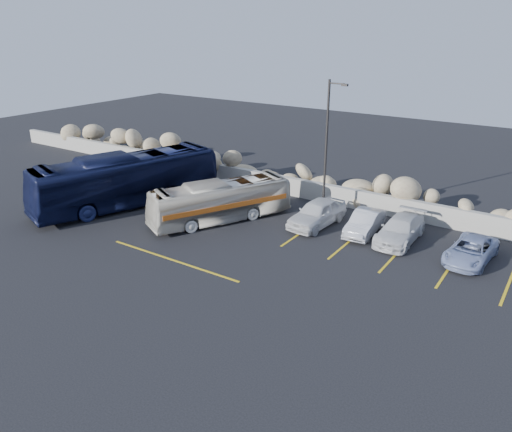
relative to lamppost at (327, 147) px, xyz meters
The scene contains 11 objects.
ground 10.73m from the lamppost, 105.05° to the right, with size 90.00×90.00×0.00m, color black.
seawall 5.14m from the lamppost, 135.63° to the left, with size 60.00×0.40×1.20m, color gray.
riprap_pile 5.40m from the lamppost, 124.63° to the left, with size 54.00×2.80×2.60m, color #9C8666, non-canonical shape.
parking_lines 6.18m from the lamppost, 62.01° to the right, with size 18.16×9.36×0.01m.
lamppost is the anchor object (origin of this frame).
vintage_bus 6.85m from the lamppost, 141.62° to the right, with size 1.99×8.49×2.37m, color beige.
tour_coach 12.61m from the lamppost, 156.55° to the right, with size 2.78×11.86×3.30m, color #101536.
car_a 3.81m from the lamppost, 80.08° to the right, with size 1.75×4.35×1.48m, color silver.
car_b 4.81m from the lamppost, 17.65° to the right, with size 1.31×3.77×1.24m, color silver.
car_c 6.18m from the lamppost, 10.02° to the right, with size 1.78×4.37×1.27m, color silver.
car_d 9.44m from the lamppost, ahead, with size 1.84×3.99×1.11m, color #8493BC.
Camera 1 is at (14.56, -15.83, 10.89)m, focal length 35.00 mm.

